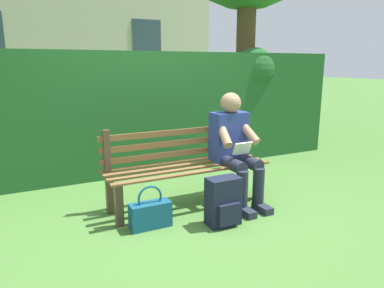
% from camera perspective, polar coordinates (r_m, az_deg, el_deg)
% --- Properties ---
extents(ground, '(60.00, 60.00, 0.00)m').
position_cam_1_polar(ground, '(3.79, -0.69, -9.81)').
color(ground, '#477533').
extents(park_bench, '(1.71, 0.50, 0.83)m').
position_cam_1_polar(park_bench, '(3.71, -1.21, -3.28)').
color(park_bench, '#4C3828').
rests_on(park_bench, ground).
extents(person_seated, '(0.44, 0.73, 1.16)m').
position_cam_1_polar(person_seated, '(3.75, 6.88, -0.28)').
color(person_seated, navy).
rests_on(person_seated, ground).
extents(hedge_backdrop, '(6.13, 0.81, 1.70)m').
position_cam_1_polar(hedge_backdrop, '(5.01, -8.16, 5.62)').
color(hedge_backdrop, '#1E5123').
rests_on(hedge_backdrop, ground).
extents(backpack, '(0.31, 0.25, 0.45)m').
position_cam_1_polar(backpack, '(3.30, 5.07, -9.24)').
color(backpack, '#191E33').
rests_on(backpack, ground).
extents(handbag, '(0.37, 0.15, 0.40)m').
position_cam_1_polar(handbag, '(3.28, -6.70, -11.08)').
color(handbag, navy).
rests_on(handbag, ground).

